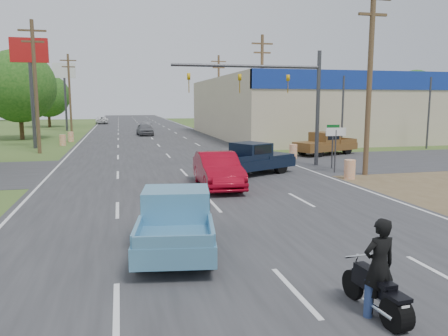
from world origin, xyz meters
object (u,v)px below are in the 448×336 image
object	(u,v)px
blue_pickup	(176,218)
distant_car_white	(102,120)
distant_car_silver	(147,125)
navy_pickup	(251,159)
distant_car_grey	(145,129)
brown_pickup	(324,143)
red_convertible	(218,170)
rider	(379,271)
motorcycle	(379,295)

from	to	relation	value
blue_pickup	distant_car_white	xyz separation A→B (m)	(-4.49, 71.95, -0.15)
distant_car_silver	blue_pickup	bearing A→B (deg)	-88.32
navy_pickup	distant_car_grey	xyz separation A→B (m)	(-3.99, 30.24, -0.16)
navy_pickup	brown_pickup	size ratio (longest dim) A/B	1.02
blue_pickup	distant_car_silver	xyz separation A→B (m)	(2.47, 53.62, -0.21)
blue_pickup	navy_pickup	size ratio (longest dim) A/B	0.91
red_convertible	rider	world-z (taller)	rider
distant_car_grey	brown_pickup	bearing A→B (deg)	-66.79
distant_car_silver	distant_car_white	size ratio (longest dim) A/B	0.87
navy_pickup	distant_car_white	world-z (taller)	navy_pickup
navy_pickup	brown_pickup	xyz separation A→B (m)	(7.96, 7.41, -0.02)
rider	brown_pickup	world-z (taller)	rider
navy_pickup	distant_car_grey	bearing A→B (deg)	161.15
brown_pickup	navy_pickup	bearing A→B (deg)	111.88
red_convertible	blue_pickup	xyz separation A→B (m)	(-2.94, -7.97, 0.01)
rider	blue_pickup	xyz separation A→B (m)	(-3.08, 4.75, -0.06)
distant_car_grey	distant_car_silver	bearing A→B (deg)	81.11
brown_pickup	distant_car_silver	xyz separation A→B (m)	(-10.99, 35.10, -0.24)
rider	navy_pickup	bearing A→B (deg)	-102.90
red_convertible	navy_pickup	bearing A→B (deg)	52.57
motorcycle	rider	distance (m)	0.46
motorcycle	distant_car_white	xyz separation A→B (m)	(-7.57, 76.74, 0.24)
motorcycle	brown_pickup	bearing A→B (deg)	61.78
rider	brown_pickup	distance (m)	25.48
blue_pickup	brown_pickup	world-z (taller)	brown_pickup
motorcycle	blue_pickup	world-z (taller)	blue_pickup
red_convertible	distant_car_silver	bearing A→B (deg)	92.39
rider	distant_car_silver	xyz separation A→B (m)	(-0.60, 58.37, -0.27)
rider	blue_pickup	size ratio (longest dim) A/B	0.34
red_convertible	navy_pickup	size ratio (longest dim) A/B	0.87
motorcycle	navy_pickup	xyz separation A→B (m)	(2.42, 15.90, 0.45)
distant_car_silver	red_convertible	bearing A→B (deg)	-85.09
navy_pickup	distant_car_silver	bearing A→B (deg)	157.71
motorcycle	distant_car_white	distance (m)	77.11
rider	distant_car_grey	world-z (taller)	rider
distant_car_silver	distant_car_grey	bearing A→B (deg)	-90.16
rider	distant_car_white	bearing A→B (deg)	-88.57
brown_pickup	red_convertible	bearing A→B (deg)	114.00
red_convertible	blue_pickup	bearing A→B (deg)	-108.44
blue_pickup	distant_car_silver	world-z (taller)	blue_pickup
blue_pickup	navy_pickup	world-z (taller)	navy_pickup
red_convertible	distant_car_white	xyz separation A→B (m)	(-7.43, 63.98, -0.13)
blue_pickup	brown_pickup	distance (m)	22.89
red_convertible	distant_car_silver	size ratio (longest dim) A/B	1.16
distant_car_silver	distant_car_white	world-z (taller)	distant_car_white
brown_pickup	distant_car_silver	bearing A→B (deg)	-3.68
distant_car_grey	distant_car_silver	size ratio (longest dim) A/B	1.00
distant_car_white	rider	bearing A→B (deg)	93.55
rider	distant_car_silver	distance (m)	58.38
red_convertible	distant_car_silver	xyz separation A→B (m)	(-0.47, 45.65, -0.19)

